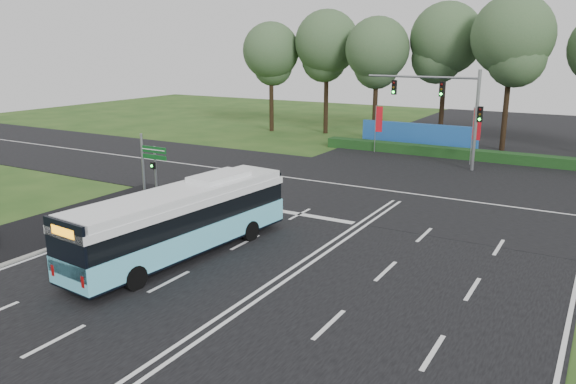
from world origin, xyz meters
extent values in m
plane|color=#244818|center=(0.00, 0.00, 0.00)|extent=(120.00, 120.00, 0.00)
cube|color=black|center=(0.00, 0.00, 0.02)|extent=(20.00, 120.00, 0.04)
cube|color=black|center=(0.00, 12.00, 0.03)|extent=(120.00, 14.00, 0.05)
cube|color=black|center=(-12.50, -3.00, 0.03)|extent=(5.00, 18.00, 0.06)
cube|color=gray|center=(-10.10, -3.00, 0.06)|extent=(0.25, 18.00, 0.12)
cube|color=#68D6F2|center=(-4.61, -2.57, 0.97)|extent=(3.28, 11.01, 0.99)
cube|color=black|center=(-4.61, -2.57, 0.51)|extent=(3.25, 10.95, 0.27)
cube|color=black|center=(-4.61, -2.57, 1.87)|extent=(3.17, 10.84, 0.86)
cube|color=white|center=(-4.61, -2.57, 2.41)|extent=(3.28, 11.01, 0.32)
cube|color=white|center=(-4.61, -2.57, 2.73)|extent=(3.19, 10.57, 0.32)
cube|color=white|center=(-4.39, -0.33, 3.00)|extent=(1.70, 2.84, 0.23)
cube|color=black|center=(-5.11, -7.91, 1.92)|extent=(2.19, 0.33, 1.99)
cube|color=orange|center=(-5.12, -7.95, 2.55)|extent=(1.26, 0.18, 0.32)
cylinder|color=black|center=(-5.36, 0.58, 0.47)|extent=(0.34, 0.96, 0.94)
cylinder|color=black|center=(-3.27, 0.38, 0.47)|extent=(0.34, 0.96, 0.94)
cylinder|color=black|center=(-5.98, -5.89, 0.47)|extent=(0.34, 0.96, 0.94)
cylinder|color=black|center=(-3.89, -6.09, 0.47)|extent=(0.34, 0.96, 0.94)
cylinder|color=gray|center=(-11.08, 2.77, 1.64)|extent=(0.13, 0.13, 3.28)
cube|color=black|center=(-11.08, 2.59, 2.25)|extent=(0.30, 0.23, 0.37)
sphere|color=#19F233|center=(-11.08, 2.49, 2.25)|extent=(0.13, 0.13, 0.13)
cylinder|color=gray|center=(-10.25, 1.02, 2.13)|extent=(0.13, 0.13, 4.26)
cube|color=#0D4919|center=(-9.45, 1.01, 3.52)|extent=(1.60, 0.07, 0.32)
cube|color=#0D4919|center=(-9.45, 1.01, 3.14)|extent=(1.60, 0.07, 0.23)
cube|color=white|center=(-9.45, 0.98, 3.52)|extent=(1.49, 0.02, 0.04)
cylinder|color=gray|center=(-6.59, 23.69, 1.94)|extent=(0.06, 0.06, 3.88)
cube|color=red|center=(-6.32, 23.77, 2.76)|extent=(0.51, 0.18, 2.07)
cylinder|color=gray|center=(1.42, 22.41, 2.14)|extent=(0.07, 0.07, 4.28)
cube|color=red|center=(1.73, 22.37, 3.04)|extent=(0.57, 0.12, 2.28)
cylinder|color=gray|center=(2.00, 20.50, 3.50)|extent=(0.24, 0.24, 7.00)
cylinder|color=gray|center=(-2.00, 20.50, 6.40)|extent=(8.00, 0.16, 0.16)
cube|color=black|center=(-0.50, 20.50, 5.60)|extent=(0.32, 0.28, 1.05)
cube|color=black|center=(-4.00, 20.50, 5.60)|extent=(0.32, 0.28, 1.05)
cube|color=black|center=(2.25, 20.50, 4.00)|extent=(0.32, 0.28, 1.05)
cube|color=#163814|center=(0.00, 24.50, 0.40)|extent=(22.00, 1.20, 0.80)
cube|color=#1F58AB|center=(-4.00, 27.00, 1.10)|extent=(10.00, 0.30, 2.20)
cylinder|color=black|center=(-20.38, 29.78, 3.85)|extent=(0.44, 0.44, 7.69)
sphere|color=#3D5D37|center=(-20.38, 29.78, 8.10)|extent=(5.67, 5.67, 5.67)
cylinder|color=black|center=(-14.85, 31.19, 4.23)|extent=(0.44, 0.44, 8.46)
sphere|color=#3D5D37|center=(-14.85, 31.19, 8.91)|extent=(6.24, 6.24, 6.24)
cylinder|color=black|center=(-9.10, 29.82, 3.93)|extent=(0.44, 0.44, 7.87)
sphere|color=#3D5D37|center=(-9.10, 29.82, 8.28)|extent=(5.80, 5.80, 5.80)
cylinder|color=black|center=(-3.59, 32.43, 4.37)|extent=(0.44, 0.44, 8.73)
sphere|color=#3D5D37|center=(-3.59, 32.43, 9.19)|extent=(6.44, 6.44, 6.44)
cylinder|color=black|center=(2.37, 29.86, 4.44)|extent=(0.44, 0.44, 8.88)
sphere|color=#3D5D37|center=(2.37, 29.86, 9.35)|extent=(6.55, 6.55, 6.55)
camera|label=1|loc=(10.23, -19.47, 8.51)|focal=35.00mm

